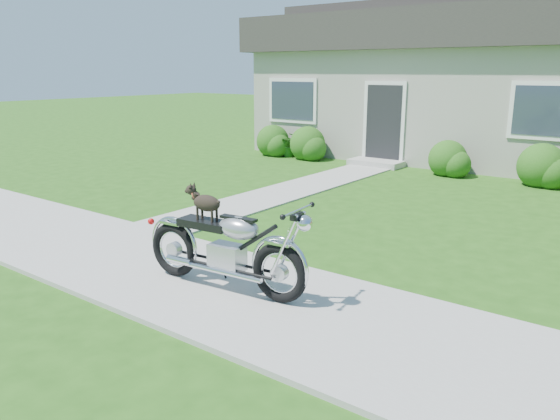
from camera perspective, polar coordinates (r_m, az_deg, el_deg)
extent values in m
plane|color=#235114|center=(7.16, -11.61, -6.17)|extent=(80.00, 80.00, 0.00)
cube|color=#9E9B93|center=(7.15, -11.61, -6.02)|extent=(24.00, 2.20, 0.04)
cube|color=#9E9B93|center=(11.73, 1.84, 2.28)|extent=(1.20, 8.00, 0.03)
cube|color=#A69F95|center=(17.18, 20.01, 10.30)|extent=(12.00, 6.00, 3.00)
cube|color=#2D2B28|center=(17.18, 20.60, 16.95)|extent=(12.60, 6.60, 1.00)
cube|color=#2D2B28|center=(17.24, 20.82, 19.27)|extent=(12.60, 2.00, 0.60)
cube|color=black|center=(14.96, 10.77, 8.69)|extent=(1.00, 0.06, 2.10)
cube|color=#9E9B93|center=(14.77, 9.99, 4.85)|extent=(1.40, 0.70, 0.16)
cube|color=#2D3847|center=(16.46, 1.30, 11.36)|extent=(1.70, 0.05, 1.30)
cube|color=#2D3847|center=(13.63, 26.30, 9.25)|extent=(1.70, 0.05, 1.30)
sphere|color=#285817|center=(16.41, -0.75, 7.20)|extent=(0.98, 0.98, 0.98)
sphere|color=#285817|center=(13.84, 17.12, 5.11)|extent=(0.92, 0.92, 0.92)
sphere|color=#285817|center=(15.69, 2.89, 6.90)|extent=(1.01, 1.01, 1.01)
sphere|color=#285817|center=(13.28, 25.64, 4.14)|extent=(1.02, 1.02, 1.02)
imported|color=#1F5416|center=(16.11, 1.04, 6.85)|extent=(0.85, 0.85, 0.71)
imported|color=#225A18|center=(13.88, 17.32, 4.90)|extent=(0.54, 0.54, 0.68)
torus|color=black|center=(5.88, -0.05, -6.59)|extent=(0.68, 0.17, 0.67)
torus|color=black|center=(6.74, -10.99, -4.07)|extent=(0.68, 0.17, 0.67)
cube|color=#B1B0B4|center=(6.23, -5.55, -4.92)|extent=(0.42, 0.28, 0.30)
ellipsoid|color=#B1B0B4|center=(6.02, -4.34, -1.89)|extent=(0.53, 0.34, 0.26)
cube|color=black|center=(6.31, -7.81, -1.42)|extent=(0.67, 0.32, 0.09)
cube|color=silver|center=(5.77, -0.05, -3.43)|extent=(0.31, 0.17, 0.03)
cube|color=silver|center=(6.64, -11.13, -1.29)|extent=(0.31, 0.17, 0.03)
cylinder|color=silver|center=(5.55, 1.89, -0.06)|extent=(0.08, 0.60, 0.03)
sphere|color=silver|center=(5.55, 2.59, -1.37)|extent=(0.19, 0.19, 0.17)
cylinder|color=silver|center=(6.18, -6.25, -6.39)|extent=(1.10, 0.16, 0.06)
ellipsoid|color=black|center=(6.23, -7.67, 0.72)|extent=(0.37, 0.20, 0.19)
sphere|color=black|center=(6.34, -9.27, 2.08)|extent=(0.13, 0.13, 0.12)
cylinder|color=black|center=(6.35, -8.13, -0.20)|extent=(0.03, 0.03, 0.15)
cylinder|color=black|center=(6.29, -8.62, -0.36)|extent=(0.03, 0.03, 0.15)
cylinder|color=black|center=(6.23, -6.63, -0.46)|extent=(0.03, 0.03, 0.15)
cylinder|color=black|center=(6.16, -7.11, -0.63)|extent=(0.03, 0.03, 0.15)
torus|color=#D35E38|center=(6.32, -8.89, 1.56)|extent=(0.06, 0.10, 0.10)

